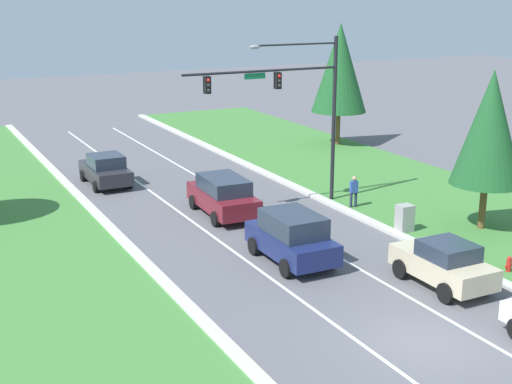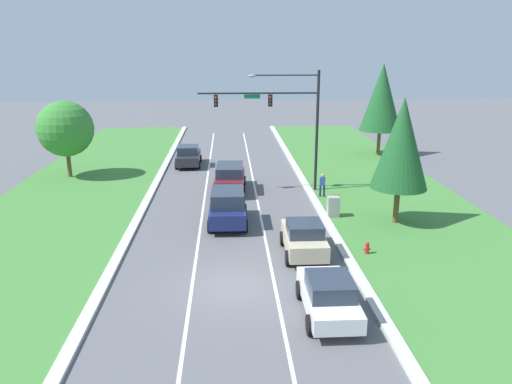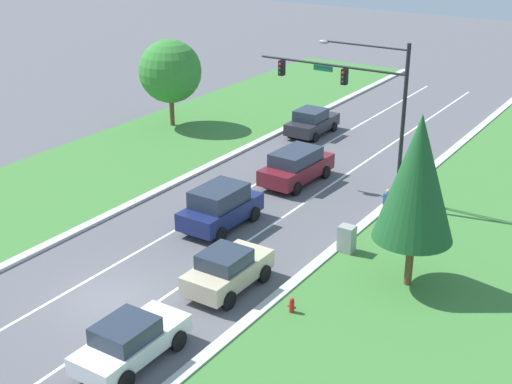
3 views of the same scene
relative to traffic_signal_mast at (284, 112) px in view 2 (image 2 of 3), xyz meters
The scene contains 18 objects.
ground_plane 16.24m from the traffic_signal_mast, 104.47° to the right, with size 160.00×160.00×0.00m, color #5B5B60.
curb_strip_right 15.87m from the traffic_signal_mast, 82.86° to the right, with size 0.50×90.00×0.15m.
curb_strip_left 18.38m from the traffic_signal_mast, 122.68° to the right, with size 0.50×90.00×0.15m.
grass_verge_right 17.30m from the traffic_signal_mast, 64.29° to the right, with size 10.00×90.00×0.08m.
lane_stripe_inner_left 16.75m from the traffic_signal_mast, 110.82° to the right, with size 0.14×81.00×0.01m.
lane_stripe_inner_right 15.91m from the traffic_signal_mast, 97.74° to the right, with size 0.14×81.00×0.01m.
traffic_signal_mast is the anchor object (origin of this frame).
champagne_sedan 12.46m from the traffic_signal_mast, 91.24° to the right, with size 2.10×4.13×1.78m.
burgundy_suv 6.04m from the traffic_signal_mast, behind, with size 2.41×5.06×1.94m.
charcoal_sedan 12.28m from the traffic_signal_mast, 130.82° to the left, with size 2.18×4.47×1.79m.
white_sedan 18.04m from the traffic_signal_mast, 90.62° to the right, with size 2.05×4.39×1.66m.
navy_suv 9.11m from the traffic_signal_mast, 120.63° to the right, with size 2.31×4.54×2.08m.
utility_cabinet 8.13m from the traffic_signal_mast, 68.16° to the right, with size 0.70×0.60×1.32m.
pedestrian 5.62m from the traffic_signal_mast, 34.63° to the right, with size 0.41×0.28×1.69m.
fire_hydrant 13.19m from the traffic_signal_mast, 76.06° to the right, with size 0.34×0.20×0.70m.
conifer_near_right_tree 9.33m from the traffic_signal_mast, 51.08° to the right, with size 3.24×3.24×7.38m.
oak_near_left_tree 17.33m from the traffic_signal_mast, 163.49° to the left, with size 4.33×4.33×6.08m.
conifer_far_right_tree 15.67m from the traffic_signal_mast, 48.31° to the left, with size 3.86×3.86×8.63m.
Camera 2 is at (-0.16, -19.69, 9.97)m, focal length 35.00 mm.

